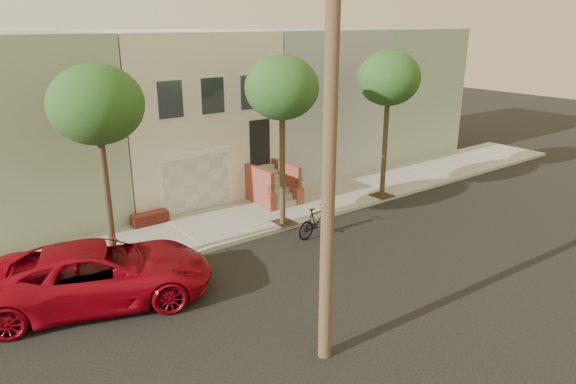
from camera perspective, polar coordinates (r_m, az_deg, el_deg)
ground at (r=16.63m, az=4.65°, el=-8.67°), size 90.00×90.00×0.00m
sidewalk at (r=20.53m, az=-5.26°, el=-3.05°), size 40.00×3.70×0.15m
house_row at (r=24.62m, az=-12.79°, el=8.80°), size 33.10×11.70×7.00m
tree_left at (r=15.71m, az=-20.38°, el=8.88°), size 2.70×2.57×6.30m
tree_mid at (r=18.62m, az=-0.66°, el=11.31°), size 2.70×2.57×6.30m
tree_right at (r=22.30m, az=11.07°, el=12.14°), size 2.70×2.57×6.30m
pickup_truck at (r=15.45m, az=-20.13°, el=-8.47°), size 6.77×4.67×1.72m
motorcycle at (r=18.95m, az=3.28°, el=-3.25°), size 1.95×0.71×1.14m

